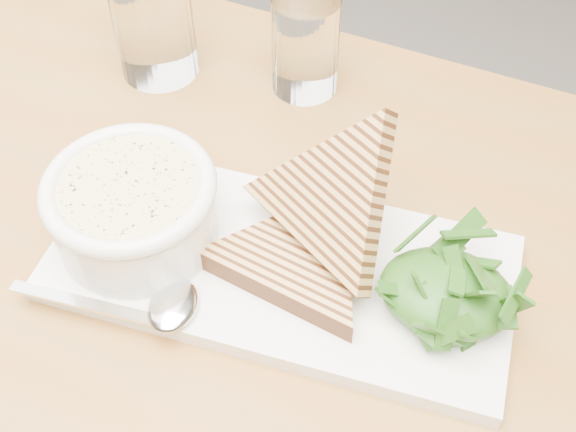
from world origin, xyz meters
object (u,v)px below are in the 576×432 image
(platter, at_px, (281,268))
(glass_near, at_px, (153,20))
(soup_bowl, at_px, (135,214))
(table_top, at_px, (169,286))
(glass_far, at_px, (305,44))

(platter, bearing_deg, glass_near, 132.85)
(platter, bearing_deg, soup_bowl, -176.44)
(table_top, xyz_separation_m, soup_bowl, (-0.03, 0.02, 0.06))
(soup_bowl, relative_size, glass_far, 1.29)
(table_top, distance_m, soup_bowl, 0.07)
(table_top, relative_size, glass_far, 10.74)
(soup_bowl, height_order, glass_near, glass_near)
(table_top, height_order, soup_bowl, soup_bowl)
(table_top, relative_size, platter, 2.94)
(platter, xyz_separation_m, glass_far, (-0.05, 0.23, 0.04))
(platter, height_order, glass_far, glass_far)
(platter, relative_size, glass_far, 3.65)
(soup_bowl, distance_m, glass_far, 0.25)
(glass_near, bearing_deg, platter, -47.15)
(soup_bowl, bearing_deg, glass_near, 109.74)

